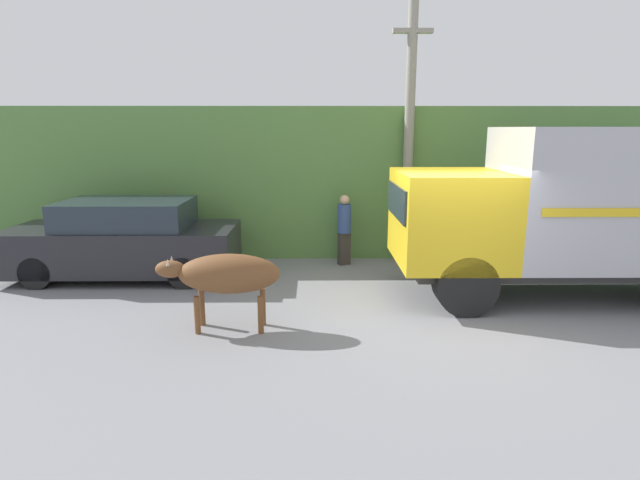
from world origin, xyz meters
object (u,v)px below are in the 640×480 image
parked_suv (125,241)px  brown_cow (226,275)px  utility_pole (409,130)px  cargo_truck (584,207)px  pedestrian_on_hill (344,226)px

parked_suv → brown_cow: bearing=-50.9°
parked_suv → utility_pole: 6.81m
cargo_truck → brown_cow: size_ratio=3.33×
cargo_truck → utility_pole: size_ratio=1.09×
cargo_truck → utility_pole: (-2.78, 2.76, 1.36)m
cargo_truck → pedestrian_on_hill: cargo_truck is taller
parked_suv → pedestrian_on_hill: bearing=7.9°
brown_cow → utility_pole: (3.58, 4.27, 2.19)m
pedestrian_on_hill → brown_cow: bearing=35.2°
brown_cow → parked_suv: (-2.69, 2.91, -0.11)m
brown_cow → cargo_truck: bearing=27.1°
parked_suv → pedestrian_on_hill: (4.77, 0.97, 0.11)m
brown_cow → pedestrian_on_hill: 4.41m
cargo_truck → parked_suv: size_ratio=1.36×
brown_cow → utility_pole: bearing=63.8°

